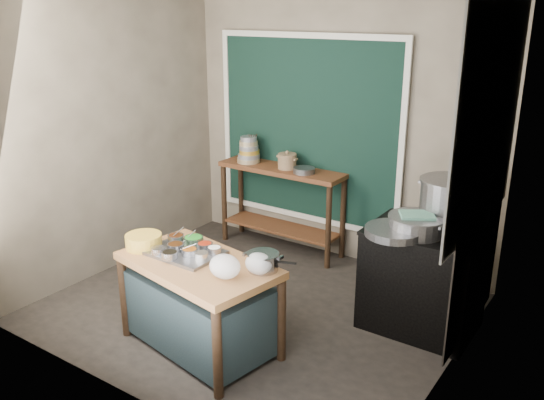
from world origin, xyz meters
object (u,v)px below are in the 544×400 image
Objects in this scene: utensil_cup at (252,157)px; stock_pot at (449,203)px; ceramic_crock at (287,162)px; back_counter at (281,209)px; steamer at (416,225)px; condiment_tray at (184,252)px; stove_block at (422,281)px; yellow_basin at (144,241)px; prep_table at (200,305)px; saucepan at (263,262)px.

stock_pot is (2.41, -0.55, 0.08)m from utensil_cup.
stock_pot is (1.93, -0.53, 0.06)m from ceramic_crock.
steamer is at bearing -24.74° from back_counter.
condiment_tray is 2.15m from utensil_cup.
back_counter is 2.04m from stove_block.
stove_block is 1.75× the size of stock_pot.
ceramic_crock reaches higher than yellow_basin.
back_counter reaches higher than stove_block.
utensil_cup is at bearing 125.39° from prep_table.
stove_block is (1.90, -0.73, -0.05)m from back_counter.
yellow_basin is (-1.87, -1.34, 0.38)m from stove_block.
stove_block is at bearing -21.61° from ceramic_crock.
back_counter is at bearing -1.77° from utensil_cup.
ceramic_crock is 0.46× the size of steamer.
prep_table is 2.15× the size of condiment_tray.
utensil_cup is at bearing 101.70° from yellow_basin.
yellow_basin is at bearing -91.36° from ceramic_crock.
back_counter is at bearing 100.55° from saucepan.
ceramic_crock reaches higher than stove_block.
utensil_cup is at bearing 162.14° from stove_block.
ceramic_crock reaches higher than saucepan.
back_counter reaches higher than saucepan.
prep_table is 5.08× the size of saucepan.
prep_table is 2.19m from stock_pot.
stock_pot is (0.10, 0.19, 0.66)m from stove_block.
stove_block is 1.55× the size of condiment_tray.
prep_table is 4.26× the size of yellow_basin.
prep_table is at bearing -135.71° from stove_block.
utensil_cup is (-2.30, 0.74, 0.57)m from stove_block.
back_counter is 0.66m from utensil_cup.
utensil_cup reaches higher than prep_table.
condiment_tray is 2.19m from stock_pot.
yellow_basin is 2.51m from stock_pot.
stove_block is 0.69m from stock_pot.
yellow_basin reaches higher than stove_block.
back_counter reaches higher than condiment_tray.
yellow_basin is (-0.54, -0.04, 0.43)m from prep_table.
stove_block is 1.99m from condiment_tray.
prep_table is 2.11m from back_counter.
stove_block is 1.46m from saucepan.
stove_block is 5.47× the size of utensil_cup.
saucepan reaches higher than yellow_basin.
stove_block reaches higher than condiment_tray.
saucepan is at bearing 11.07° from yellow_basin.
back_counter is 2.16m from stock_pot.
condiment_tray is (-0.19, 0.05, 0.39)m from prep_table.
prep_table is at bearing 4.13° from yellow_basin.
prep_table is 1.86m from stove_block.
utensil_cup is 0.32× the size of stock_pot.
back_counter reaches higher than prep_table.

